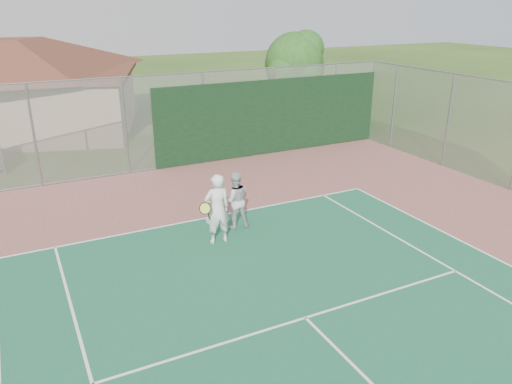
{
  "coord_description": "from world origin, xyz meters",
  "views": [
    {
      "loc": [
        -4.64,
        -0.65,
        5.88
      ],
      "look_at": [
        0.56,
        9.71,
        1.48
      ],
      "focal_mm": 35.0,
      "sensor_mm": 36.0,
      "label": 1
    }
  ],
  "objects_px": {
    "clubhouse": "(6,78)",
    "tree": "(296,64)",
    "player_white_front": "(217,210)",
    "player_grey_back": "(235,201)"
  },
  "relations": [
    {
      "from": "tree",
      "to": "player_grey_back",
      "type": "height_order",
      "value": "tree"
    },
    {
      "from": "clubhouse",
      "to": "player_white_front",
      "type": "xyz_separation_m",
      "value": [
        4.22,
        -15.33,
        -1.69
      ]
    },
    {
      "from": "clubhouse",
      "to": "player_white_front",
      "type": "bearing_deg",
      "value": -56.82
    },
    {
      "from": "tree",
      "to": "player_white_front",
      "type": "bearing_deg",
      "value": -129.11
    },
    {
      "from": "tree",
      "to": "player_white_front",
      "type": "distance_m",
      "value": 13.83
    },
    {
      "from": "clubhouse",
      "to": "tree",
      "type": "relative_size",
      "value": 2.95
    },
    {
      "from": "tree",
      "to": "player_grey_back",
      "type": "distance_m",
      "value": 12.87
    },
    {
      "from": "tree",
      "to": "player_grey_back",
      "type": "bearing_deg",
      "value": -128.17
    },
    {
      "from": "player_white_front",
      "to": "tree",
      "type": "bearing_deg",
      "value": -127.19
    },
    {
      "from": "player_white_front",
      "to": "player_grey_back",
      "type": "relative_size",
      "value": 1.16
    }
  ]
}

